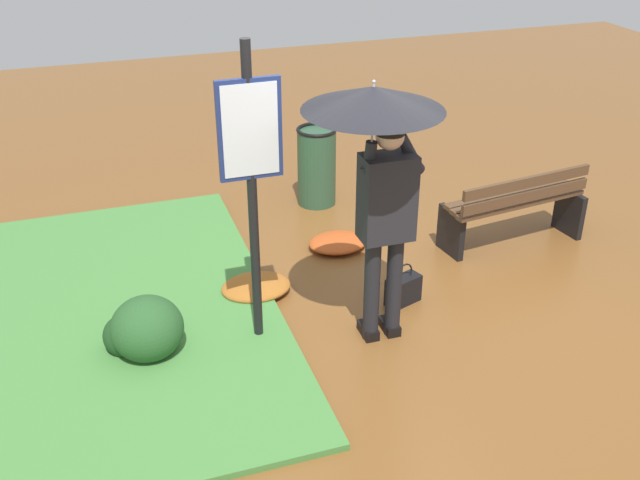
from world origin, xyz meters
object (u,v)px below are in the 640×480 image
(park_bench, at_px, (516,206))
(info_sign_post, at_px, (251,165))
(handbag, at_px, (403,289))
(person_with_umbrella, at_px, (379,150))
(trash_bin, at_px, (317,166))

(park_bench, bearing_deg, info_sign_post, 15.01)
(handbag, height_order, park_bench, park_bench)
(person_with_umbrella, relative_size, park_bench, 1.46)
(handbag, bearing_deg, person_with_umbrella, 41.60)
(handbag, distance_m, trash_bin, 2.11)
(info_sign_post, relative_size, trash_bin, 2.76)
(handbag, relative_size, trash_bin, 0.44)
(park_bench, xyz_separation_m, trash_bin, (1.46, -1.49, 0.02))
(handbag, xyz_separation_m, trash_bin, (0.06, -2.09, 0.29))
(park_bench, height_order, trash_bin, trash_bin)
(handbag, bearing_deg, park_bench, -156.84)
(info_sign_post, distance_m, trash_bin, 2.71)
(person_with_umbrella, relative_size, trash_bin, 2.45)
(park_bench, bearing_deg, person_with_umbrella, 28.20)
(info_sign_post, bearing_deg, person_with_umbrella, 161.91)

